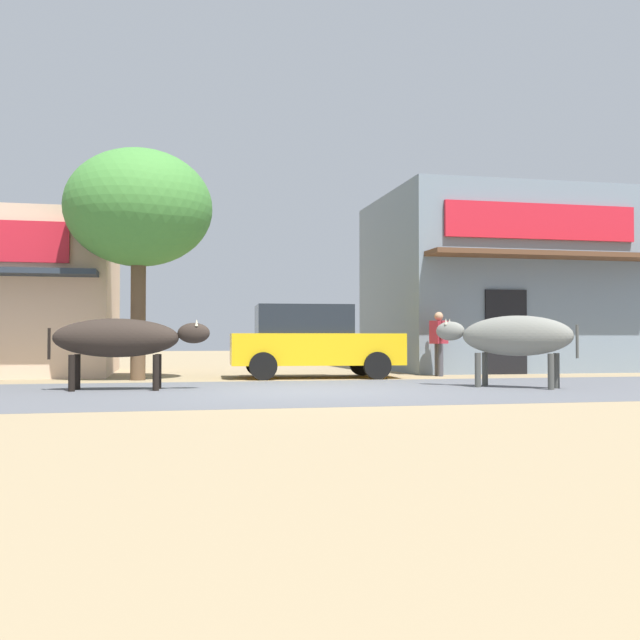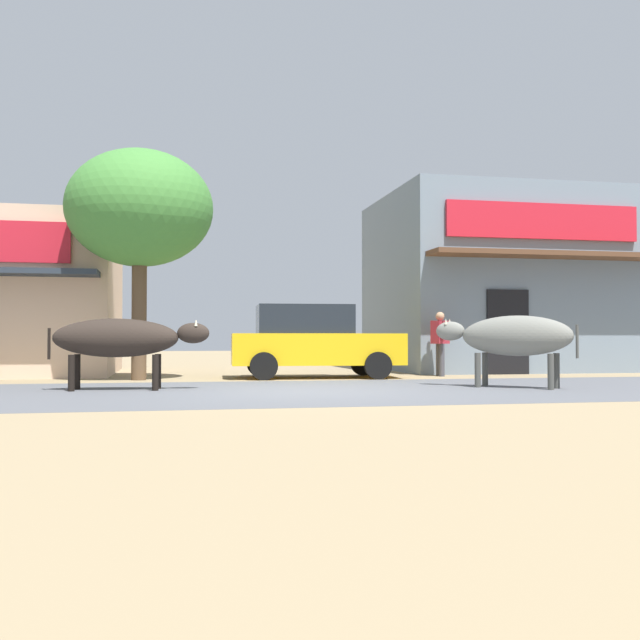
% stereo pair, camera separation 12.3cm
% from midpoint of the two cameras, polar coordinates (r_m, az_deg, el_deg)
% --- Properties ---
extents(ground, '(80.00, 80.00, 0.00)m').
position_cam_midpoint_polar(ground, '(12.66, -1.26, -5.46)').
color(ground, '#927D5B').
extents(asphalt_road, '(72.00, 5.98, 0.00)m').
position_cam_midpoint_polar(asphalt_road, '(12.66, -1.26, -5.45)').
color(asphalt_road, '#54575C').
rests_on(asphalt_road, ground).
extents(storefront_right_club, '(6.45, 6.42, 4.91)m').
position_cam_midpoint_polar(storefront_right_club, '(21.96, 12.97, 2.72)').
color(storefront_right_club, slate).
rests_on(storefront_right_club, ground).
extents(roadside_tree, '(3.13, 3.13, 4.94)m').
position_cam_midpoint_polar(roadside_tree, '(16.59, -13.93, 8.25)').
color(roadside_tree, brown).
rests_on(roadside_tree, ground).
extents(parked_hatchback_car, '(3.92, 2.06, 1.64)m').
position_cam_midpoint_polar(parked_hatchback_car, '(16.82, -0.85, -1.59)').
color(parked_hatchback_car, gold).
rests_on(parked_hatchback_car, ground).
extents(cow_near_brown, '(2.74, 0.86, 1.24)m').
position_cam_midpoint_polar(cow_near_brown, '(13.29, -15.30, -1.38)').
color(cow_near_brown, '#2B231D').
rests_on(cow_near_brown, ground).
extents(cow_far_dark, '(2.18, 2.04, 1.31)m').
position_cam_midpoint_polar(cow_far_dark, '(13.88, 14.29, -1.24)').
color(cow_far_dark, slate).
rests_on(cow_far_dark, ground).
extents(pedestrian_by_shop, '(0.48, 0.61, 1.51)m').
position_cam_midpoint_polar(pedestrian_by_shop, '(17.75, 8.90, -1.43)').
color(pedestrian_by_shop, '#3F3F47').
rests_on(pedestrian_by_shop, ground).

